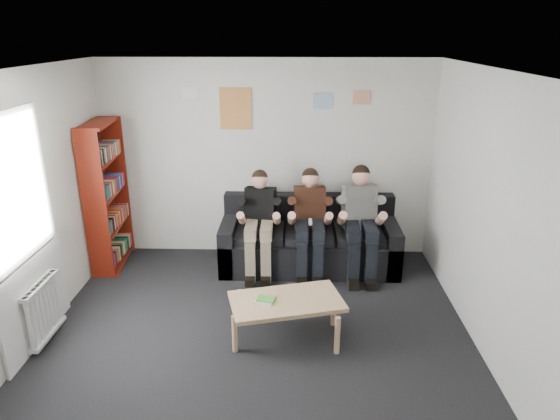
{
  "coord_description": "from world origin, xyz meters",
  "views": [
    {
      "loc": [
        0.38,
        -4.14,
        3.03
      ],
      "look_at": [
        0.22,
        1.3,
        1.06
      ],
      "focal_mm": 32.0,
      "sensor_mm": 36.0,
      "label": 1
    }
  ],
  "objects_px": {
    "person_left": "(259,223)",
    "person_middle": "(310,223)",
    "coffee_table": "(286,304)",
    "sofa": "(309,242)",
    "person_right": "(360,222)",
    "bookshelf": "(107,196)"
  },
  "relations": [
    {
      "from": "coffee_table",
      "to": "person_left",
      "type": "xyz_separation_m",
      "value": [
        -0.38,
        1.54,
        0.28
      ]
    },
    {
      "from": "person_middle",
      "to": "person_left",
      "type": "bearing_deg",
      "value": 175.77
    },
    {
      "from": "person_left",
      "to": "person_middle",
      "type": "height_order",
      "value": "person_middle"
    },
    {
      "from": "bookshelf",
      "to": "person_left",
      "type": "xyz_separation_m",
      "value": [
        2.02,
        -0.16,
        -0.3
      ]
    },
    {
      "from": "person_middle",
      "to": "sofa",
      "type": "bearing_deg",
      "value": 85.93
    },
    {
      "from": "sofa",
      "to": "person_middle",
      "type": "relative_size",
      "value": 1.71
    },
    {
      "from": "coffee_table",
      "to": "sofa",
      "type": "bearing_deg",
      "value": 81.07
    },
    {
      "from": "person_left",
      "to": "person_middle",
      "type": "distance_m",
      "value": 0.65
    },
    {
      "from": "sofa",
      "to": "person_right",
      "type": "distance_m",
      "value": 0.78
    },
    {
      "from": "bookshelf",
      "to": "person_middle",
      "type": "distance_m",
      "value": 2.69
    },
    {
      "from": "person_right",
      "to": "bookshelf",
      "type": "bearing_deg",
      "value": 168.17
    },
    {
      "from": "sofa",
      "to": "person_left",
      "type": "relative_size",
      "value": 1.74
    },
    {
      "from": "person_left",
      "to": "person_right",
      "type": "relative_size",
      "value": 0.95
    },
    {
      "from": "person_left",
      "to": "person_right",
      "type": "xyz_separation_m",
      "value": [
        1.3,
        -0.0,
        0.03
      ]
    },
    {
      "from": "person_left",
      "to": "person_middle",
      "type": "bearing_deg",
      "value": 7.8
    },
    {
      "from": "sofa",
      "to": "person_left",
      "type": "xyz_separation_m",
      "value": [
        -0.65,
        -0.21,
        0.35
      ]
    },
    {
      "from": "person_right",
      "to": "coffee_table",
      "type": "bearing_deg",
      "value": -130.03
    },
    {
      "from": "sofa",
      "to": "person_right",
      "type": "bearing_deg",
      "value": -17.89
    },
    {
      "from": "coffee_table",
      "to": "person_right",
      "type": "xyz_separation_m",
      "value": [
        0.93,
        1.54,
        0.31
      ]
    },
    {
      "from": "bookshelf",
      "to": "coffee_table",
      "type": "xyz_separation_m",
      "value": [
        2.39,
        -1.7,
        -0.58
      ]
    },
    {
      "from": "coffee_table",
      "to": "person_left",
      "type": "relative_size",
      "value": 0.84
    },
    {
      "from": "bookshelf",
      "to": "coffee_table",
      "type": "bearing_deg",
      "value": -40.66
    }
  ]
}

